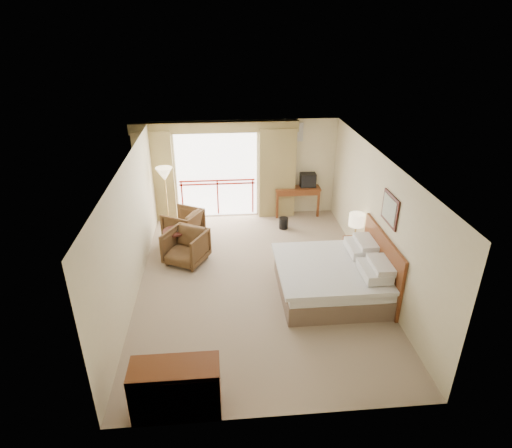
{
  "coord_description": "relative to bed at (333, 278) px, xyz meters",
  "views": [
    {
      "loc": [
        -0.71,
        -7.74,
        5.15
      ],
      "look_at": [
        0.01,
        0.4,
        1.16
      ],
      "focal_mm": 30.0,
      "sensor_mm": 36.0,
      "label": 1
    }
  ],
  "objects": [
    {
      "name": "balcony_railing",
      "position": [
        -2.3,
        4.06,
        0.44
      ],
      "size": [
        2.09,
        0.03,
        1.02
      ],
      "color": "#B11D0F",
      "rests_on": "wall_back"
    },
    {
      "name": "curtain_left",
      "position": [
        -3.95,
        3.95,
        0.87
      ],
      "size": [
        1.0,
        0.26,
        2.5
      ],
      "primitive_type": "cube",
      "color": "olive",
      "rests_on": "wall_back"
    },
    {
      "name": "wall_back",
      "position": [
        -1.5,
        4.1,
        0.97
      ],
      "size": [
        5.0,
        0.0,
        5.0
      ],
      "primitive_type": "plane",
      "rotation": [
        1.57,
        0.0,
        0.0
      ],
      "color": "beige",
      "rests_on": "ground"
    },
    {
      "name": "desk",
      "position": [
        -0.07,
        4.04,
        0.27
      ],
      "size": [
        1.27,
        0.61,
        0.83
      ],
      "rotation": [
        0.0,
        0.0,
        0.04
      ],
      "color": "#5E2912",
      "rests_on": "floor"
    },
    {
      "name": "wall_left",
      "position": [
        -4.0,
        0.6,
        0.97
      ],
      "size": [
        0.0,
        7.0,
        7.0
      ],
      "primitive_type": "plane",
      "rotation": [
        1.57,
        0.0,
        1.57
      ],
      "color": "beige",
      "rests_on": "ground"
    },
    {
      "name": "wall_front",
      "position": [
        -1.5,
        -2.9,
        0.97
      ],
      "size": [
        5.0,
        0.0,
        5.0
      ],
      "primitive_type": "plane",
      "rotation": [
        -1.57,
        0.0,
        0.0
      ],
      "color": "beige",
      "rests_on": "ground"
    },
    {
      "name": "headboard",
      "position": [
        0.96,
        0.0,
        0.27
      ],
      "size": [
        0.06,
        2.1,
        1.3
      ],
      "primitive_type": "cube",
      "color": "#5E2912",
      "rests_on": "wall_right"
    },
    {
      "name": "table_lamp",
      "position": [
        0.78,
        1.21,
        0.68
      ],
      "size": [
        0.34,
        0.34,
        0.61
      ],
      "rotation": [
        0.0,
        0.0,
        -0.04
      ],
      "color": "tan",
      "rests_on": "nightstand"
    },
    {
      "name": "coffee_maker",
      "position": [
        -0.42,
        3.99,
        0.57
      ],
      "size": [
        0.14,
        0.14,
        0.25
      ],
      "primitive_type": "cylinder",
      "rotation": [
        0.0,
        0.0,
        0.28
      ],
      "color": "black",
      "rests_on": "desk"
    },
    {
      "name": "floor",
      "position": [
        -1.5,
        0.6,
        -0.38
      ],
      "size": [
        7.0,
        7.0,
        0.0
      ],
      "primitive_type": "plane",
      "color": "gray",
      "rests_on": "ground"
    },
    {
      "name": "nightstand",
      "position": [
        0.78,
        1.16,
        -0.08
      ],
      "size": [
        0.44,
        0.51,
        0.58
      ],
      "primitive_type": "cube",
      "rotation": [
        0.0,
        0.0,
        0.07
      ],
      "color": "#5E2912",
      "rests_on": "floor"
    },
    {
      "name": "curtain_right",
      "position": [
        -0.65,
        3.95,
        0.87
      ],
      "size": [
        1.0,
        0.26,
        2.5
      ],
      "primitive_type": "cube",
      "color": "olive",
      "rests_on": "wall_back"
    },
    {
      "name": "floor_lamp",
      "position": [
        -3.63,
        3.39,
        1.07
      ],
      "size": [
        0.43,
        0.43,
        1.68
      ],
      "rotation": [
        0.0,
        0.0,
        -0.08
      ],
      "color": "tan",
      "rests_on": "floor"
    },
    {
      "name": "bed",
      "position": [
        0.0,
        0.0,
        0.0
      ],
      "size": [
        2.13,
        2.06,
        0.97
      ],
      "color": "brown",
      "rests_on": "floor"
    },
    {
      "name": "hvac_vent",
      "position": [
        -0.2,
        4.07,
        1.97
      ],
      "size": [
        0.5,
        0.04,
        0.5
      ],
      "primitive_type": "cube",
      "color": "silver",
      "rests_on": "wall_back"
    },
    {
      "name": "valance",
      "position": [
        -2.3,
        3.98,
        2.17
      ],
      "size": [
        4.4,
        0.22,
        0.28
      ],
      "primitive_type": "cube",
      "color": "olive",
      "rests_on": "wall_back"
    },
    {
      "name": "wastebasket",
      "position": [
        -0.56,
        3.05,
        -0.22
      ],
      "size": [
        0.28,
        0.28,
        0.3
      ],
      "primitive_type": "cylinder",
      "rotation": [
        0.0,
        0.0,
        0.16
      ],
      "color": "black",
      "rests_on": "floor"
    },
    {
      "name": "armchair_far",
      "position": [
        -3.19,
        2.73,
        -0.38
      ],
      "size": [
        1.14,
        1.13,
        0.77
      ],
      "primitive_type": "imported",
      "rotation": [
        0.0,
        0.0,
        -2.09
      ],
      "color": "#472F1A",
      "rests_on": "floor"
    },
    {
      "name": "armchair_near",
      "position": [
        -3.05,
        1.52,
        -0.38
      ],
      "size": [
        1.16,
        1.17,
        0.79
      ],
      "primitive_type": "imported",
      "rotation": [
        0.0,
        0.0,
        -0.49
      ],
      "color": "#472F1A",
      "rests_on": "floor"
    },
    {
      "name": "book",
      "position": [
        -3.33,
        1.96,
        0.23
      ],
      "size": [
        0.25,
        0.27,
        0.02
      ],
      "primitive_type": "imported",
      "rotation": [
        0.0,
        0.0,
        0.62
      ],
      "color": "white",
      "rests_on": "side_table"
    },
    {
      "name": "cup",
      "position": [
        -0.27,
        3.94,
        0.5
      ],
      "size": [
        0.07,
        0.07,
        0.09
      ],
      "primitive_type": "cylinder",
      "rotation": [
        0.0,
        0.0,
        -0.12
      ],
      "color": "white",
      "rests_on": "desk"
    },
    {
      "name": "framed_art",
      "position": [
        0.97,
        0.0,
        1.47
      ],
      "size": [
        0.04,
        0.72,
        0.6
      ],
      "color": "black",
      "rests_on": "wall_right"
    },
    {
      "name": "dresser",
      "position": [
        -2.95,
        -2.66,
        0.04
      ],
      "size": [
        1.25,
        0.53,
        0.83
      ],
      "rotation": [
        0.0,
        0.0,
        -0.07
      ],
      "color": "#5E2912",
      "rests_on": "floor"
    },
    {
      "name": "side_table",
      "position": [
        -3.33,
        1.96,
        0.04
      ],
      "size": [
        0.55,
        0.55,
        0.6
      ],
      "rotation": [
        0.0,
        0.0,
        0.23
      ],
      "color": "black",
      "rests_on": "floor"
    },
    {
      "name": "wall_right",
      "position": [
        1.0,
        0.6,
        0.97
      ],
      "size": [
        0.0,
        7.0,
        7.0
      ],
      "primitive_type": "plane",
      "rotation": [
        1.57,
        0.0,
        -1.57
      ],
      "color": "beige",
      "rests_on": "ground"
    },
    {
      "name": "tv",
      "position": [
        0.23,
        3.98,
        0.64
      ],
      "size": [
        0.43,
        0.34,
        0.39
      ],
      "rotation": [
        0.0,
        0.0,
        0.08
      ],
      "color": "black",
      "rests_on": "desk"
    },
    {
      "name": "balcony_door",
      "position": [
        -2.3,
        4.08,
        0.82
      ],
      "size": [
        2.4,
        0.0,
        2.4
      ],
      "primitive_type": "plane",
      "rotation": [
        1.57,
        0.0,
        0.0
      ],
      "color": "white",
      "rests_on": "wall_back"
    },
    {
      "name": "ceiling",
      "position": [
        -1.5,
        0.6,
        2.32
      ],
      "size": [
        7.0,
        7.0,
        0.0
      ],
      "primitive_type": "plane",
      "rotation": [
        3.14,
        0.0,
        0.0
      ],
      "color": "white",
      "rests_on": "wall_back"
    },
    {
      "name": "phone",
      "position": [
        0.73,
        1.01,
        0.25
      ],
      "size": [
        0.2,
        0.16,
        0.08
      ],
      "primitive_type": "cube",
      "rotation": [
        0.0,
        0.0,
        0.07
      ],
      "color": "black",
      "rests_on": "nightstand"
    }
  ]
}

